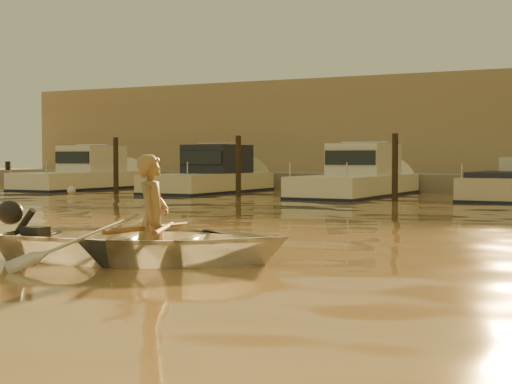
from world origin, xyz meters
The scene contains 18 objects.
ground_plane centered at (0.00, 0.00, 0.00)m, with size 160.00×160.00×0.00m, color brown.
dinghy centered at (1.13, -0.60, 0.26)m, with size 2.60×3.64×0.75m, color silver.
person centered at (1.23, -0.57, 0.52)m, with size 0.60×0.39×1.64m, color #95754A.
outboard_motor centered at (-0.30, -1.04, 0.28)m, with size 0.90×0.40×0.70m, color black, non-canonical shape.
oar_port centered at (1.37, -0.53, 0.42)m, with size 0.06×0.06×2.10m, color brown.
oar_starboard centered at (1.18, -0.59, 0.42)m, with size 0.06×0.06×2.10m, color brown.
moored_boat_0 centered at (-13.91, 16.00, 0.62)m, with size 2.21×7.03×1.75m, color white, non-canonical shape.
moored_boat_1 centered at (-7.95, 16.00, 0.62)m, with size 2.30×6.83×1.75m, color beige, non-canonical shape.
moored_boat_2 centered at (-2.21, 16.00, 0.62)m, with size 2.28×7.64×1.75m, color white, non-canonical shape.
moored_boat_3 centered at (2.65, 16.00, 0.22)m, with size 2.05×5.93×0.95m, color beige, non-canonical shape.
piling_0 centered at (-10.50, 13.80, 0.90)m, with size 0.18×0.18×2.20m, color #2D2319.
piling_1 centered at (-5.50, 13.80, 0.90)m, with size 0.18×0.18×2.20m, color #2D2319.
piling_2 centered at (-0.20, 13.80, 0.90)m, with size 0.18×0.18×2.20m, color #2D2319.
fender_a centered at (-11.92, 13.06, 0.10)m, with size 0.30×0.30×0.30m, color white.
fender_b centered at (-7.33, 13.59, 0.10)m, with size 0.30×0.30×0.30m, color orange.
fender_c centered at (-1.52, 13.19, 0.10)m, with size 0.30×0.30×0.30m, color white.
quay centered at (0.00, 21.50, 0.15)m, with size 52.00×4.00×1.00m, color gray.
waterfront_building centered at (0.00, 27.00, 2.40)m, with size 46.00×7.00×4.80m, color #9E8466.
Camera 1 is at (6.92, -8.64, 1.32)m, focal length 55.00 mm.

